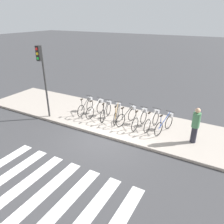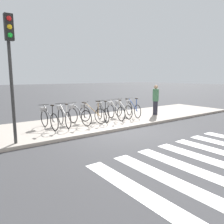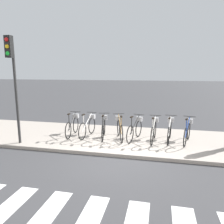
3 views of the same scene
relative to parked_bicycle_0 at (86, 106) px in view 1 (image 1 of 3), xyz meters
name	(u,v)px [view 1 (image 1 of 3)]	position (x,y,z in m)	size (l,w,h in m)	color
ground_plane	(106,138)	(2.36, -1.75, -0.57)	(120.00, 120.00, 0.00)	#38383A
sidewalk	(123,122)	(2.36, 0.10, -0.51)	(17.89, 3.71, 0.12)	#9E9389
parked_bicycle_0	(86,106)	(0.00, 0.00, 0.00)	(0.46, 1.68, 1.03)	black
parked_bicycle_1	(96,108)	(0.69, 0.02, 0.00)	(0.46, 1.68, 1.03)	black
parked_bicycle_2	(106,111)	(1.38, -0.03, 0.00)	(0.49, 1.66, 1.03)	black
parked_bicycle_3	(117,113)	(2.05, -0.03, 0.00)	(0.65, 1.61, 1.03)	black
parked_bicycle_4	(128,115)	(2.69, -0.01, 0.00)	(0.56, 1.64, 1.03)	black
parked_bicycle_5	(140,119)	(3.43, -0.06, 0.00)	(0.46, 1.68, 1.03)	black
parked_bicycle_6	(152,120)	(4.03, 0.09, 0.00)	(0.46, 1.67, 1.03)	black
parked_bicycle_7	(165,123)	(4.70, 0.04, 0.00)	(0.56, 1.64, 1.03)	black
pedestrian	(195,125)	(6.13, -0.31, 0.43)	(0.34, 0.34, 1.68)	#23232D
traffic_light	(42,68)	(-1.61, -1.51, 2.36)	(0.24, 0.40, 3.94)	#2D2D2D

